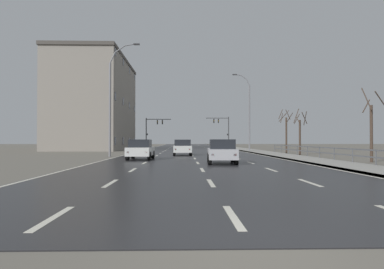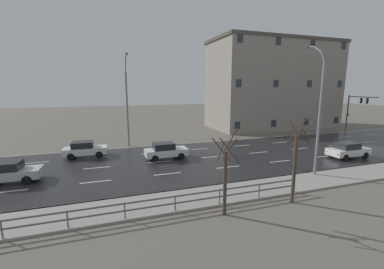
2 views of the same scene
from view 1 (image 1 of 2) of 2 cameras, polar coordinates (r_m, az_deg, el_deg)
name	(u,v)px [view 1 (image 1 of 2)]	position (r m, az deg, el deg)	size (l,w,h in m)	color
ground_plane	(189,150)	(52.89, -0.46, -2.63)	(160.00, 160.00, 0.12)	#666056
road_asphalt_strip	(188,148)	(64.88, -0.66, -2.25)	(14.00, 120.00, 0.03)	#232326
sidewalk_right	(233,148)	(65.55, 6.73, -2.18)	(3.00, 120.00, 0.12)	gray
guardrail	(334,152)	(26.98, 22.18, -2.58)	(0.07, 32.40, 1.00)	#515459
street_lamp_midground	(248,113)	(45.66, 9.15, 3.41)	(2.27, 0.24, 10.08)	slate
street_lamp_left_bank	(112,101)	(32.66, -12.90, 5.30)	(2.79, 0.24, 10.38)	slate
traffic_signal_right	(223,127)	(67.83, 5.09, 1.28)	(4.47, 0.36, 6.02)	#38383A
traffic_signal_left	(152,127)	(66.61, -6.46, 1.17)	(4.79, 0.36, 5.72)	#38383A
car_near_left	(141,149)	(27.46, -8.37, -2.41)	(1.90, 4.14, 1.57)	silver
car_mid_centre	(183,147)	(34.77, -1.55, -2.10)	(1.86, 4.11, 1.57)	silver
car_far_right	(222,151)	(22.69, 4.89, -2.73)	(2.00, 4.18, 1.57)	#B7B7BC
car_near_right	(220,145)	(52.12, 4.59, -1.70)	(1.87, 4.12, 1.57)	silver
brick_building	(96,104)	(59.19, -15.45, 4.76)	(10.21, 21.83, 14.65)	gray
bare_tree_near	(371,130)	(26.92, 27.22, 0.73)	(1.49, 1.58, 5.17)	#423328
bare_tree_mid	(300,134)	(37.23, 17.20, 0.14)	(1.37, 1.43, 4.80)	#423328
bare_tree_far	(286,132)	(41.58, 15.08, 0.44)	(1.65, 1.46, 5.15)	#423328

